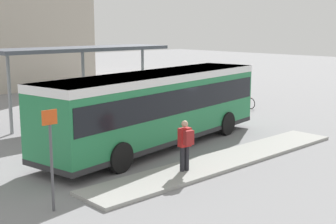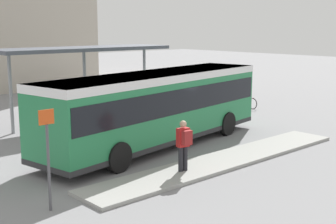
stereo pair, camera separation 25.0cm
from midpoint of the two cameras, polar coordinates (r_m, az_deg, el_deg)
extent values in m
plane|color=gray|center=(19.65, -1.59, -4.19)|extent=(120.00, 120.00, 0.00)
cube|color=#9E9E99|center=(17.53, 6.54, -5.87)|extent=(12.09, 1.80, 0.12)
cube|color=#237A47|center=(19.29, -1.62, 0.75)|extent=(11.75, 4.33, 2.73)
cube|color=white|center=(19.12, -1.64, 4.35)|extent=(11.78, 4.35, 0.30)
cube|color=black|center=(19.23, -1.62, 1.71)|extent=(11.53, 4.32, 0.96)
cube|color=black|center=(23.91, 7.10, 3.35)|extent=(0.45, 2.29, 1.05)
cube|color=#28282B|center=(19.54, -1.60, -2.92)|extent=(11.77, 4.34, 0.20)
cylinder|color=black|center=(23.00, 1.69, -0.66)|extent=(1.11, 0.45, 1.07)
cylinder|color=black|center=(21.71, 6.83, -1.40)|extent=(1.11, 0.45, 1.07)
cylinder|color=black|center=(17.86, -11.89, -4.13)|extent=(1.11, 0.45, 1.07)
cylinder|color=black|center=(16.16, -6.30, -5.51)|extent=(1.11, 0.45, 1.07)
cylinder|color=#232328|center=(15.84, 1.29, -5.75)|extent=(0.16, 0.16, 0.85)
cylinder|color=#232328|center=(15.94, 1.85, -5.64)|extent=(0.16, 0.16, 0.85)
cube|color=#B21E1E|center=(15.70, 1.59, -3.09)|extent=(0.45, 0.29, 0.64)
cube|color=maroon|center=(15.52, 2.06, -3.13)|extent=(0.35, 0.25, 0.48)
sphere|color=tan|center=(15.60, 1.59, -1.46)|extent=(0.23, 0.23, 0.23)
torus|color=black|center=(28.77, 9.77, 1.04)|extent=(0.05, 0.69, 0.69)
torus|color=black|center=(29.34, 8.32, 1.26)|extent=(0.05, 0.69, 0.69)
cylinder|color=red|center=(29.01, 9.05, 1.59)|extent=(0.04, 0.73, 0.04)
cylinder|color=red|center=(29.13, 8.78, 1.52)|extent=(0.04, 0.04, 0.34)
cube|color=black|center=(29.10, 8.79, 1.85)|extent=(0.07, 0.18, 0.04)
cylinder|color=red|center=(28.78, 9.64, 1.66)|extent=(0.48, 0.03, 0.03)
torus|color=black|center=(29.57, 6.96, 1.41)|extent=(0.13, 0.74, 0.74)
torus|color=black|center=(29.03, 8.62, 1.20)|extent=(0.13, 0.74, 0.74)
cylinder|color=gold|center=(29.26, 7.80, 1.78)|extent=(0.13, 0.78, 0.04)
cylinder|color=gold|center=(29.17, 8.09, 1.62)|extent=(0.04, 0.04, 0.36)
cube|color=black|center=(29.15, 8.10, 1.98)|extent=(0.09, 0.19, 0.04)
cylinder|color=gold|center=(29.46, 7.14, 2.02)|extent=(0.48, 0.09, 0.03)
torus|color=black|center=(30.20, 6.42, 1.58)|extent=(0.11, 0.70, 0.70)
torus|color=black|center=(29.67, 7.92, 1.38)|extent=(0.11, 0.70, 0.70)
cylinder|color=black|center=(29.90, 7.17, 1.92)|extent=(0.11, 0.74, 0.04)
cylinder|color=black|center=(29.82, 7.44, 1.77)|extent=(0.04, 0.04, 0.34)
cube|color=black|center=(29.79, 7.45, 2.10)|extent=(0.09, 0.19, 0.04)
cylinder|color=black|center=(30.10, 6.58, 2.14)|extent=(0.48, 0.08, 0.03)
torus|color=black|center=(29.88, 6.57, 1.47)|extent=(0.16, 0.69, 0.69)
torus|color=black|center=(30.36, 5.05, 1.63)|extent=(0.16, 0.69, 0.69)
cylinder|color=silver|center=(30.08, 5.81, 1.97)|extent=(0.16, 0.72, 0.04)
cylinder|color=silver|center=(30.18, 5.54, 1.90)|extent=(0.04, 0.04, 0.34)
cube|color=black|center=(30.15, 5.54, 2.22)|extent=(0.10, 0.19, 0.04)
cylinder|color=silver|center=(29.88, 6.43, 2.06)|extent=(0.48, 0.11, 0.03)
cube|color=#4C515B|center=(24.50, -10.69, 7.57)|extent=(9.43, 2.68, 0.18)
cylinder|color=gray|center=(22.79, -19.04, 2.04)|extent=(0.16, 0.16, 3.72)
cylinder|color=gray|center=(27.02, -3.36, 3.83)|extent=(0.16, 0.16, 3.72)
cylinder|color=gray|center=(24.67, -10.54, 3.04)|extent=(0.16, 0.16, 3.72)
cylinder|color=slate|center=(24.65, -1.87, -0.47)|extent=(0.72, 0.72, 0.60)
sphere|color=#337F38|center=(24.54, -1.87, 0.93)|extent=(0.83, 0.83, 0.83)
cylinder|color=#4C4C51|center=(13.02, -14.52, -6.69)|extent=(0.08, 0.08, 2.40)
cube|color=#D84C19|center=(12.68, -14.80, -0.63)|extent=(0.44, 0.03, 0.40)
camera|label=1|loc=(0.13, -90.36, -0.07)|focal=50.00mm
camera|label=2|loc=(0.13, 89.64, 0.07)|focal=50.00mm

